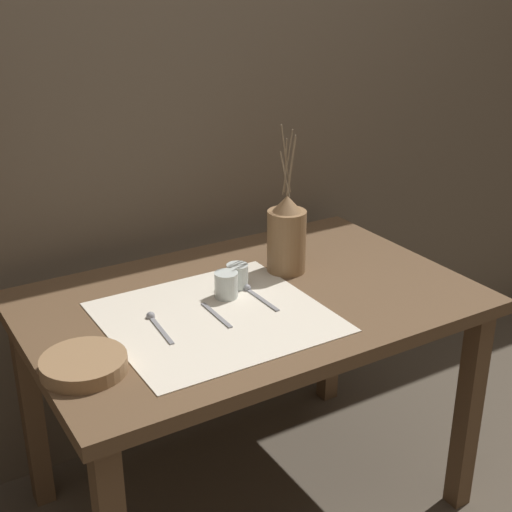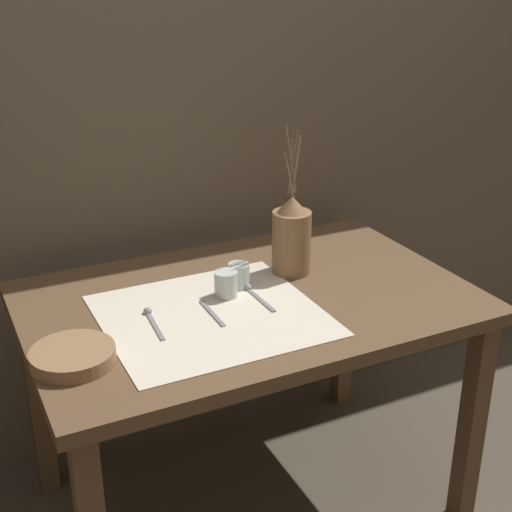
# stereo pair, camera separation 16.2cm
# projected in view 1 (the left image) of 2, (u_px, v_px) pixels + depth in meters

# --- Properties ---
(ground_plane) EXTENTS (12.00, 12.00, 0.00)m
(ground_plane) POSITION_uv_depth(u_px,v_px,m) (250.00, 499.00, 2.32)
(ground_plane) COLOR brown
(stone_wall_back) EXTENTS (7.00, 0.06, 2.40)m
(stone_wall_back) POSITION_uv_depth(u_px,v_px,m) (164.00, 103.00, 2.26)
(stone_wall_back) COLOR brown
(stone_wall_back) RESTS_ON ground_plane
(wooden_table) EXTENTS (1.26, 0.82, 0.73)m
(wooden_table) POSITION_uv_depth(u_px,v_px,m) (249.00, 325.00, 2.07)
(wooden_table) COLOR brown
(wooden_table) RESTS_ON ground_plane
(linen_cloth) EXTENTS (0.57, 0.53, 0.00)m
(linen_cloth) POSITION_uv_depth(u_px,v_px,m) (215.00, 317.00, 1.91)
(linen_cloth) COLOR beige
(linen_cloth) RESTS_ON wooden_table
(pitcher_with_flowers) EXTENTS (0.12, 0.12, 0.46)m
(pitcher_with_flowers) POSITION_uv_depth(u_px,v_px,m) (287.00, 236.00, 2.15)
(pitcher_with_flowers) COLOR olive
(pitcher_with_flowers) RESTS_ON wooden_table
(wooden_bowl) EXTENTS (0.20, 0.20, 0.04)m
(wooden_bowl) POSITION_uv_depth(u_px,v_px,m) (84.00, 364.00, 1.66)
(wooden_bowl) COLOR #8E6B47
(wooden_bowl) RESTS_ON wooden_table
(glass_tumbler_near) EXTENTS (0.07, 0.07, 0.07)m
(glass_tumbler_near) POSITION_uv_depth(u_px,v_px,m) (226.00, 285.00, 2.01)
(glass_tumbler_near) COLOR silver
(glass_tumbler_near) RESTS_ON wooden_table
(glass_tumbler_far) EXTENTS (0.06, 0.06, 0.07)m
(glass_tumbler_far) POSITION_uv_depth(u_px,v_px,m) (237.00, 276.00, 2.07)
(glass_tumbler_far) COLOR silver
(glass_tumbler_far) RESTS_ON wooden_table
(spoon_outer) EXTENTS (0.03, 0.17, 0.02)m
(spoon_outer) POSITION_uv_depth(u_px,v_px,m) (154.00, 321.00, 1.88)
(spoon_outer) COLOR gray
(spoon_outer) RESTS_ON wooden_table
(knife_center) EXTENTS (0.01, 0.16, 0.00)m
(knife_center) POSITION_uv_depth(u_px,v_px,m) (216.00, 315.00, 1.91)
(knife_center) COLOR gray
(knife_center) RESTS_ON wooden_table
(spoon_inner) EXTENTS (0.02, 0.17, 0.02)m
(spoon_inner) POSITION_uv_depth(u_px,v_px,m) (252.00, 292.00, 2.04)
(spoon_inner) COLOR gray
(spoon_inner) RESTS_ON wooden_table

